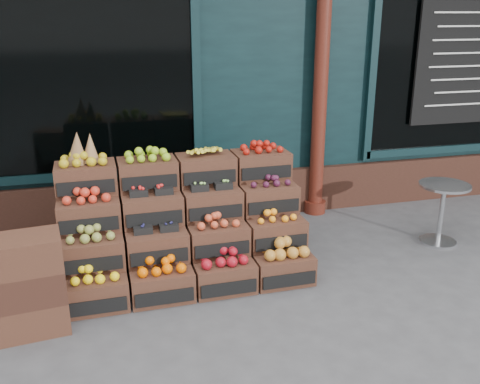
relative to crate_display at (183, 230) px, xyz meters
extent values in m
plane|color=#464649|center=(0.78, -0.80, -0.46)|extent=(60.00, 60.00, 0.00)
cube|color=black|center=(0.78, 4.40, 1.94)|extent=(12.00, 6.00, 4.80)
cube|color=black|center=(0.78, 1.45, 1.04)|extent=(12.00, 0.12, 3.00)
cube|color=#351D15|center=(0.78, 1.38, -0.16)|extent=(12.00, 0.18, 0.60)
cube|color=black|center=(-0.82, 1.38, 1.29)|extent=(2.40, 0.06, 2.00)
cube|color=black|center=(3.98, 1.38, 1.29)|extent=(2.40, 0.06, 2.00)
cylinder|color=#511C12|center=(1.98, 1.25, 1.14)|extent=(0.18, 0.18, 3.20)
cube|color=black|center=(3.98, 1.30, 1.44)|extent=(1.30, 0.04, 1.60)
cube|color=#47281C|center=(-0.89, -0.49, -0.31)|extent=(0.58, 0.41, 0.29)
cube|color=black|center=(-0.88, -0.71, -0.34)|extent=(0.53, 0.03, 0.13)
cube|color=yellow|center=(-0.89, -0.49, -0.12)|extent=(0.47, 0.31, 0.09)
cube|color=#47281C|center=(-0.29, -0.49, -0.31)|extent=(0.58, 0.41, 0.29)
cube|color=black|center=(-0.28, -0.70, -0.34)|extent=(0.53, 0.03, 0.13)
cube|color=#F05E00|center=(-0.29, -0.49, -0.12)|extent=(0.47, 0.31, 0.10)
cube|color=#47281C|center=(0.31, -0.48, -0.31)|extent=(0.58, 0.41, 0.29)
cube|color=black|center=(0.32, -0.69, -0.34)|extent=(0.53, 0.03, 0.13)
cube|color=maroon|center=(0.31, -0.48, -0.12)|extent=(0.47, 0.31, 0.11)
cube|color=#47281C|center=(0.91, -0.47, -0.31)|extent=(0.58, 0.41, 0.29)
cube|color=black|center=(0.92, -0.68, -0.34)|extent=(0.53, 0.03, 0.13)
cube|color=#B77628|center=(0.91, -0.47, -0.10)|extent=(0.47, 0.31, 0.13)
cube|color=#47281C|center=(-0.89, -0.25, -0.03)|extent=(0.58, 0.41, 0.29)
cube|color=black|center=(-0.89, -0.46, -0.05)|extent=(0.53, 0.03, 0.13)
cube|color=olive|center=(-0.89, -0.25, 0.17)|extent=(0.47, 0.31, 0.10)
cube|color=#47281C|center=(-0.29, -0.24, -0.03)|extent=(0.58, 0.41, 0.29)
cube|color=black|center=(-0.29, -0.45, -0.05)|extent=(0.53, 0.03, 0.13)
cube|color=#1C1A48|center=(-0.29, -0.24, 0.14)|extent=(0.47, 0.31, 0.03)
cube|color=#47281C|center=(0.31, -0.23, -0.03)|extent=(0.58, 0.41, 0.29)
cube|color=black|center=(0.31, -0.44, -0.05)|extent=(0.53, 0.03, 0.13)
cube|color=#CC4929|center=(0.31, -0.23, 0.17)|extent=(0.47, 0.31, 0.09)
cube|color=#47281C|center=(0.91, -0.22, -0.03)|extent=(0.58, 0.41, 0.29)
cube|color=black|center=(0.91, -0.44, -0.05)|extent=(0.53, 0.03, 0.13)
cube|color=orange|center=(0.91, -0.22, 0.16)|extent=(0.47, 0.31, 0.08)
cube|color=#47281C|center=(-0.89, -0.01, 0.26)|extent=(0.58, 0.41, 0.29)
cube|color=black|center=(-0.89, -0.22, 0.23)|extent=(0.53, 0.03, 0.13)
cube|color=red|center=(-0.89, -0.01, 0.46)|extent=(0.47, 0.31, 0.10)
cube|color=#47281C|center=(-0.29, 0.00, 0.26)|extent=(0.58, 0.41, 0.29)
cube|color=black|center=(-0.29, -0.21, 0.23)|extent=(0.53, 0.03, 0.13)
cube|color=red|center=(-0.29, 0.00, 0.43)|extent=(0.47, 0.31, 0.04)
cube|color=#47281C|center=(0.31, 0.01, 0.26)|extent=(0.58, 0.41, 0.29)
cube|color=black|center=(0.31, -0.20, 0.23)|extent=(0.53, 0.03, 0.13)
cube|color=#9AD565|center=(0.31, 0.01, 0.42)|extent=(0.47, 0.31, 0.03)
cube|color=#47281C|center=(0.91, 0.02, 0.26)|extent=(0.58, 0.41, 0.29)
cube|color=black|center=(0.91, -0.19, 0.23)|extent=(0.53, 0.03, 0.13)
cube|color=#43152D|center=(0.91, 0.02, 0.44)|extent=(0.47, 0.31, 0.07)
cube|color=#47281C|center=(-0.90, 0.24, 0.55)|extent=(0.58, 0.41, 0.29)
cube|color=black|center=(-0.89, 0.03, 0.52)|extent=(0.53, 0.03, 0.13)
cube|color=#B99D16|center=(-0.90, 0.24, 0.75)|extent=(0.47, 0.31, 0.10)
cube|color=#47281C|center=(-0.30, 0.25, 0.55)|extent=(0.58, 0.41, 0.29)
cube|color=black|center=(-0.29, 0.03, 0.52)|extent=(0.53, 0.03, 0.13)
cube|color=#8CBB1F|center=(-0.30, 0.25, 0.75)|extent=(0.47, 0.31, 0.10)
cube|color=#47281C|center=(0.30, 0.26, 0.55)|extent=(0.58, 0.41, 0.29)
cube|color=black|center=(0.31, 0.04, 0.52)|extent=(0.53, 0.03, 0.13)
cube|color=yellow|center=(0.30, 0.26, 0.74)|extent=(0.47, 0.31, 0.09)
cube|color=#47281C|center=(0.90, 0.27, 0.55)|extent=(0.58, 0.41, 0.29)
cube|color=black|center=(0.91, 0.05, 0.52)|extent=(0.53, 0.03, 0.13)
cube|color=#A9160D|center=(0.90, 0.27, 0.74)|extent=(0.47, 0.31, 0.09)
cube|color=#351D15|center=(0.01, -0.24, -0.31)|extent=(2.39, 0.44, 0.29)
cube|color=#351D15|center=(0.01, 0.01, -0.17)|extent=(2.39, 0.44, 0.58)
cube|color=#351D15|center=(0.00, 0.25, -0.03)|extent=(2.39, 0.44, 0.87)
cone|color=olive|center=(-0.95, 0.24, 0.86)|extent=(0.20, 0.20, 0.33)
cone|color=olive|center=(-0.83, 0.28, 0.84)|extent=(0.18, 0.18, 0.29)
cube|color=#47281C|center=(-1.40, -0.75, -0.32)|extent=(0.61, 0.46, 0.28)
cube|color=#351D15|center=(-1.40, -0.75, -0.03)|extent=(0.61, 0.46, 0.28)
cube|color=#47281C|center=(-1.40, -0.75, 0.25)|extent=(0.61, 0.46, 0.28)
cylinder|color=#B0B3B7|center=(2.99, -0.05, -0.45)|extent=(0.42, 0.42, 0.03)
cylinder|color=#B0B3B7|center=(2.99, -0.05, -0.11)|extent=(0.06, 0.06, 0.68)
cylinder|color=#B0B3B7|center=(2.99, -0.05, 0.24)|extent=(0.57, 0.57, 0.03)
imported|color=#17532A|center=(-1.19, 1.81, 0.64)|extent=(0.86, 0.61, 2.20)
camera|label=1|loc=(-0.73, -4.98, 2.11)|focal=40.00mm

